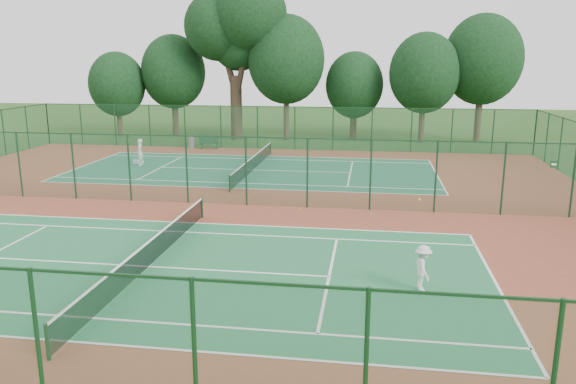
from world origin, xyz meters
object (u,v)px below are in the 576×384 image
at_px(player_far, 140,152).
at_px(trash_bin, 192,142).
at_px(big_tree, 236,25).
at_px(kit_bag, 138,162).
at_px(bench, 209,143).
at_px(player_near, 423,268).

distance_m(player_far, trash_bin, 8.10).
xyz_separation_m(player_far, big_tree, (3.61, 14.01, 9.14)).
height_order(player_far, kit_bag, player_far).
bearing_deg(kit_bag, bench, 61.57).
distance_m(trash_bin, big_tree, 11.56).
bearing_deg(player_far, bench, 144.27).
bearing_deg(player_near, kit_bag, 30.01).
relative_size(bench, big_tree, 0.11).
bearing_deg(player_far, trash_bin, 154.76).
bearing_deg(player_far, player_near, 24.94).
bearing_deg(kit_bag, trash_bin, 72.66).
distance_m(kit_bag, big_tree, 17.09).
bearing_deg(trash_bin, kit_bag, -101.88).
distance_m(bench, big_tree, 11.39).
bearing_deg(trash_bin, player_near, -58.82).
relative_size(player_near, kit_bag, 2.12).
bearing_deg(trash_bin, bench, -4.04).
height_order(player_near, player_far, player_far).
bearing_deg(bench, trash_bin, 169.05).
relative_size(bench, kit_bag, 2.30).
height_order(kit_bag, big_tree, big_tree).
bearing_deg(bench, kit_bag, -119.88).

